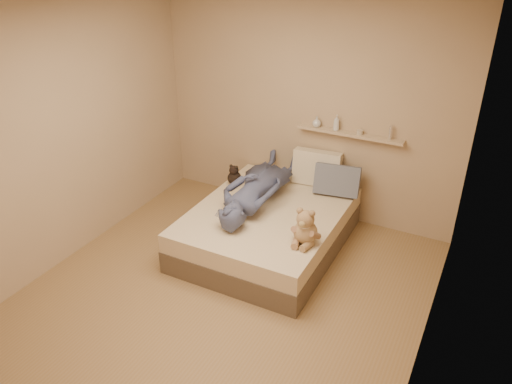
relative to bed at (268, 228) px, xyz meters
The scene contains 10 objects.
room 1.42m from the bed, 90.00° to the right, with size 3.80×3.80×3.80m.
bed is the anchor object (origin of this frame).
game_console 0.71m from the bed, 111.22° to the right, with size 0.20×0.12×0.06m.
teddy_bear 0.81m from the bed, 34.80° to the right, with size 0.31×0.30×0.38m.
dark_plush 0.79m from the bed, 149.56° to the left, with size 0.16×0.16×0.25m.
pillow_cream 0.96m from the bed, 74.97° to the left, with size 0.55×0.16×0.40m, color beige.
pillow_grey 0.95m from the bed, 53.02° to the left, with size 0.50×0.14×0.34m, color slate.
person 0.47m from the bed, 146.70° to the left, with size 0.56×1.55×0.37m, color #3F4463.
wall_shelf 1.38m from the bed, 58.82° to the left, with size 1.20×0.12×0.03m, color tan.
shelf_bottles 1.37m from the bed, 68.86° to the left, with size 0.90×0.11×0.18m.
Camera 1 is at (2.00, -3.22, 3.11)m, focal length 35.00 mm.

